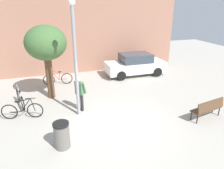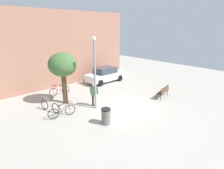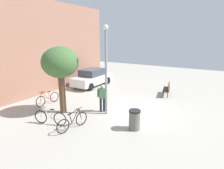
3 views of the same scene
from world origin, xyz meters
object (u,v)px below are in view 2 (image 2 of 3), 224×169
at_px(park_bench, 164,91).
at_px(trash_bin, 106,116).
at_px(person_by_lamppost, 94,94).
at_px(bicycle_red, 59,91).
at_px(plaza_tree, 63,65).
at_px(parked_car_white, 105,75).
at_px(bicycle_black, 62,111).
at_px(bicycle_silver, 50,106).
at_px(lamppost, 95,69).

distance_m(park_bench, trash_bin, 6.31).
height_order(person_by_lamppost, bicycle_red, person_by_lamppost).
bearing_deg(bicycle_red, plaza_tree, -103.77).
distance_m(bicycle_red, parked_car_white, 5.45).
bearing_deg(person_by_lamppost, plaza_tree, 123.24).
bearing_deg(park_bench, parked_car_white, 95.49).
relative_size(person_by_lamppost, park_bench, 1.00).
bearing_deg(bicycle_red, trash_bin, -92.19).
relative_size(bicycle_black, bicycle_silver, 1.02).
bearing_deg(plaza_tree, person_by_lamppost, -56.76).
height_order(person_by_lamppost, parked_car_white, person_by_lamppost).
distance_m(person_by_lamppost, bicycle_red, 3.96).
bearing_deg(bicycle_silver, park_bench, -25.39).
bearing_deg(trash_bin, parked_car_white, 49.94).
bearing_deg(person_by_lamppost, park_bench, -25.10).
bearing_deg(parked_car_white, trash_bin, -130.06).
bearing_deg(parked_car_white, bicycle_red, -176.33).
bearing_deg(plaza_tree, park_bench, -34.05).
distance_m(bicycle_silver, parked_car_white, 7.92).
xyz_separation_m(bicycle_red, trash_bin, (-0.24, -6.39, 0.11)).
bearing_deg(lamppost, parked_car_white, 43.75).
distance_m(plaza_tree, trash_bin, 5.13).
height_order(bicycle_silver, trash_bin, trash_bin).
distance_m(plaza_tree, bicycle_silver, 3.01).
distance_m(bicycle_black, parked_car_white, 8.31).
bearing_deg(bicycle_black, person_by_lamppost, -0.26).
height_order(person_by_lamppost, bicycle_silver, person_by_lamppost).
xyz_separation_m(park_bench, bicycle_black, (-7.82, 2.47, -0.16)).
distance_m(person_by_lamppost, bicycle_silver, 3.16).
relative_size(park_bench, trash_bin, 1.68).
distance_m(parked_car_white, trash_bin, 8.81).
distance_m(plaza_tree, parked_car_white, 6.64).
xyz_separation_m(plaza_tree, parked_car_white, (5.88, 2.22, -2.14)).
distance_m(lamppost, plaza_tree, 2.59).
relative_size(person_by_lamppost, parked_car_white, 0.40).
bearing_deg(parked_car_white, plaza_tree, -159.30).
bearing_deg(trash_bin, park_bench, 1.01).
bearing_deg(plaza_tree, trash_bin, -87.27).
height_order(bicycle_black, trash_bin, trash_bin).
height_order(bicycle_black, bicycle_silver, same).
xyz_separation_m(person_by_lamppost, bicycle_red, (-0.82, 3.83, -0.58)).
xyz_separation_m(lamppost, trash_bin, (-0.92, -2.19, -2.36)).
bearing_deg(park_bench, lamppost, 158.90).
bearing_deg(park_bench, plaza_tree, 145.95).
relative_size(plaza_tree, bicycle_silver, 2.20).
relative_size(lamppost, bicycle_silver, 2.85).
height_order(plaza_tree, bicycle_red, plaza_tree).
xyz_separation_m(parked_car_white, trash_bin, (-5.67, -6.74, -0.28)).
height_order(bicycle_black, bicycle_red, same).
bearing_deg(trash_bin, person_by_lamppost, 67.50).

